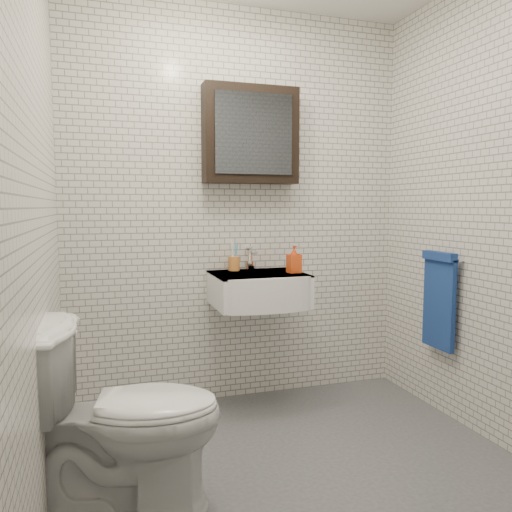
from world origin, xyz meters
name	(u,v)px	position (x,y,z in m)	size (l,w,h in m)	color
ground	(298,469)	(0.00, 0.00, 0.01)	(2.20, 2.00, 0.01)	#46484D
room_shell	(301,159)	(0.00, 0.00, 1.47)	(2.22, 2.02, 2.51)	silver
washbasin	(260,289)	(0.05, 0.73, 0.76)	(0.55, 0.50, 0.20)	white
faucet	(251,260)	(0.05, 0.93, 0.92)	(0.06, 0.20, 0.15)	silver
mirror_cabinet	(251,135)	(0.05, 0.93, 1.70)	(0.60, 0.15, 0.60)	black
towel_rail	(439,296)	(1.04, 0.35, 0.72)	(0.09, 0.30, 0.58)	silver
toothbrush_cup	(234,263)	(-0.06, 0.94, 0.90)	(0.07, 0.07, 0.20)	orange
soap_bottle	(294,259)	(0.27, 0.72, 0.93)	(0.08, 0.08, 0.17)	#E04B17
toilet	(124,416)	(-0.80, -0.07, 0.40)	(0.45, 0.79, 0.81)	white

